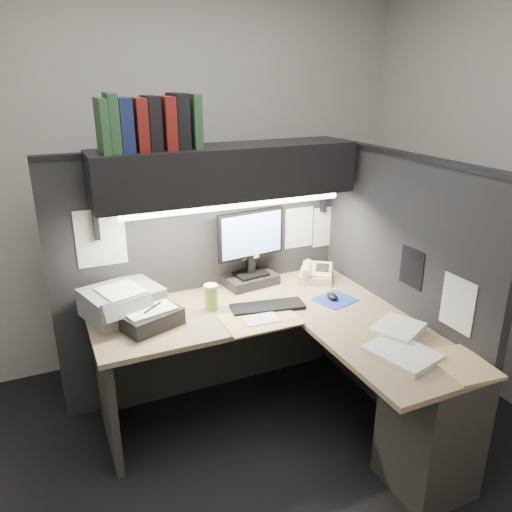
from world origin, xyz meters
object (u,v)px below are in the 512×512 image
notebook_stack (149,317)px  monitor (251,256)px  printer (122,302)px  desk (331,383)px  keyboard (268,307)px  coffee_cup (211,298)px  telephone (316,274)px  overhead_shelf (227,172)px

notebook_stack → monitor: bearing=20.9°
monitor → printer: bearing=178.9°
desk → keyboard: keyboard is taller
keyboard → notebook_stack: (-0.69, 0.08, 0.04)m
coffee_cup → printer: 0.51m
keyboard → telephone: bearing=38.2°
coffee_cup → desk: bearing=-50.0°
desk → keyboard: bearing=111.0°
telephone → coffee_cup: bearing=-135.7°
overhead_shelf → notebook_stack: bearing=-158.4°
monitor → notebook_stack: (-0.74, -0.28, -0.15)m
telephone → printer: 1.28m
overhead_shelf → printer: overhead_shelf is taller
monitor → notebook_stack: size_ratio=1.62×
monitor → overhead_shelf: bearing=-168.5°
notebook_stack → coffee_cup: bearing=6.4°
desk → coffee_cup: 0.83m
desk → keyboard: size_ratio=3.91×
coffee_cup → notebook_stack: coffee_cup is taller
telephone → coffee_cup: coffee_cup is taller
notebook_stack → keyboard: bearing=-6.6°
notebook_stack → overhead_shelf: bearing=21.6°
overhead_shelf → notebook_stack: overhead_shelf is taller
desk → keyboard: (-0.17, 0.45, 0.30)m
overhead_shelf → printer: bearing=-177.2°
desk → monitor: (-0.12, 0.81, 0.49)m
overhead_shelf → telephone: overhead_shelf is taller
telephone → coffee_cup: (-0.79, -0.14, 0.03)m
coffee_cup → printer: (-0.48, 0.15, 0.01)m
keyboard → monitor: bearing=91.7°
overhead_shelf → monitor: 0.60m
desk → notebook_stack: bearing=148.3°
telephone → notebook_stack: notebook_stack is taller
telephone → notebook_stack: 1.19m
overhead_shelf → telephone: (0.61, -0.04, -0.73)m
keyboard → notebook_stack: bearing=-176.8°
overhead_shelf → desk: bearing=-68.2°
desk → printer: size_ratio=4.26×
monitor → printer: (-0.85, -0.09, -0.12)m
monitor → coffee_cup: size_ratio=3.44×
desk → telephone: bearing=66.4°
monitor → keyboard: (-0.05, -0.36, -0.19)m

